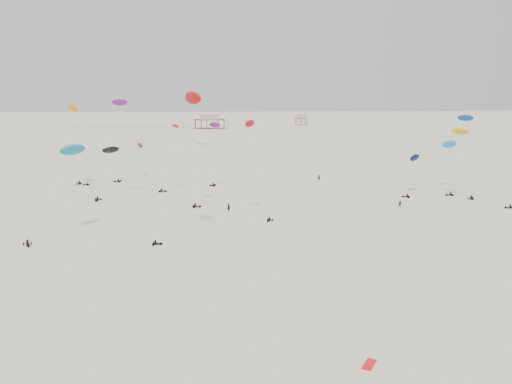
{
  "coord_description": "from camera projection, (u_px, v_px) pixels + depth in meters",
  "views": [
    {
      "loc": [
        -7.76,
        -2.35,
        25.28
      ],
      "look_at": [
        0.0,
        88.0,
        7.0
      ],
      "focal_mm": 35.0,
      "sensor_mm": 36.0,
      "label": 1
    }
  ],
  "objects": [
    {
      "name": "ground_plane",
      "position": [
        233.0,
        155.0,
        203.28
      ],
      "size": [
        900.0,
        900.0,
        0.0
      ],
      "primitive_type": "plane",
      "color": "beige"
    },
    {
      "name": "pavilion_main",
      "position": [
        210.0,
        122.0,
        348.11
      ],
      "size": [
        21.0,
        13.0,
        9.8
      ],
      "color": "brown",
      "rests_on": "ground"
    },
    {
      "name": "pavilion_small",
      "position": [
        301.0,
        121.0,
        383.43
      ],
      "size": [
        9.0,
        7.0,
        8.0
      ],
      "color": "brown",
      "rests_on": "ground"
    },
    {
      "name": "pier_fence",
      "position": [
        134.0,
        128.0,
        344.42
      ],
      "size": [
        80.2,
        0.2,
        1.5
      ],
      "color": "black",
      "rests_on": "ground"
    },
    {
      "name": "rig_0",
      "position": [
        112.0,
        136.0,
        120.43
      ],
      "size": [
        7.66,
        10.97,
        24.1
      ],
      "rotation": [
        0.0,
        0.0,
        3.01
      ],
      "color": "black",
      "rests_on": "ground"
    },
    {
      "name": "rig_1",
      "position": [
        214.0,
        152.0,
        135.06
      ],
      "size": [
        3.54,
        4.33,
        17.37
      ],
      "rotation": [
        0.0,
        0.0,
        5.72
      ],
      "color": "black",
      "rests_on": "ground"
    },
    {
      "name": "rig_2",
      "position": [
        479.0,
        144.0,
        114.99
      ],
      "size": [
        8.28,
        14.31,
        22.28
      ],
      "rotation": [
        0.0,
        0.0,
        1.46
      ],
      "color": "black",
      "rests_on": "ground"
    },
    {
      "name": "rig_3",
      "position": [
        255.0,
        147.0,
        103.51
      ],
      "size": [
        5.61,
        13.25,
        20.5
      ],
      "rotation": [
        0.0,
        0.0,
        2.61
      ],
      "color": "black",
      "rests_on": "ground"
    },
    {
      "name": "rig_4",
      "position": [
        65.0,
        165.0,
        89.79
      ],
      "size": [
        9.12,
        14.49,
        17.84
      ],
      "rotation": [
        0.0,
        0.0,
        3.6
      ],
      "color": "black",
      "rests_on": "ground"
    },
    {
      "name": "rig_5",
      "position": [
        463.0,
        149.0,
        121.49
      ],
      "size": [
        4.24,
        10.14,
        16.83
      ],
      "rotation": [
        0.0,
        0.0,
        5.51
      ],
      "color": "black",
      "rests_on": "ground"
    },
    {
      "name": "rig_6",
      "position": [
        200.0,
        163.0,
        114.73
      ],
      "size": [
        4.19,
        11.0,
        15.16
      ],
      "rotation": [
        0.0,
        0.0,
        4.79
      ],
      "color": "black",
      "rests_on": "ground"
    },
    {
      "name": "rig_7",
      "position": [
        449.0,
        152.0,
        131.66
      ],
      "size": [
        8.43,
        14.54,
        16.66
      ],
      "rotation": [
        0.0,
        0.0,
        1.47
      ],
      "color": "black",
      "rests_on": "ground"
    },
    {
      "name": "rig_8",
      "position": [
        169.0,
        159.0,
        128.32
      ],
      "size": [
        6.01,
        6.81,
        17.31
      ],
      "rotation": [
        0.0,
        0.0,
        4.5
      ],
      "color": "black",
      "rests_on": "ground"
    },
    {
      "name": "rig_9",
      "position": [
        132.0,
        157.0,
        148.08
      ],
      "size": [
        7.7,
        14.25,
        14.78
      ],
      "rotation": [
        0.0,
        0.0,
        1.44
      ],
      "color": "black",
      "rests_on": "ground"
    },
    {
      "name": "rig_10",
      "position": [
        108.0,
        154.0,
        139.0
      ],
      "size": [
        10.13,
        6.97,
        11.44
      ],
      "rotation": [
        0.0,
        0.0,
        1.4
      ],
      "color": "black",
      "rests_on": "ground"
    },
    {
      "name": "rig_11",
      "position": [
        190.0,
        110.0,
        89.99
      ],
      "size": [
        9.25,
        14.8,
        26.6
      ],
      "rotation": [
        0.0,
        0.0,
        4.66
      ],
      "color": "black",
      "rests_on": "ground"
    },
    {
      "name": "rig_12",
      "position": [
        74.0,
        119.0,
        136.03
      ],
      "size": [
        5.28,
        6.23,
        22.46
      ],
      "rotation": [
        0.0,
        0.0,
        -0.02
      ],
      "color": "black",
      "rests_on": "ground"
    },
    {
      "name": "rig_13",
      "position": [
        413.0,
        165.0,
        125.91
      ],
      "size": [
        8.12,
        10.77,
        11.44
      ],
      "rotation": [
        0.0,
        0.0,
        1.09
      ],
      "color": "black",
      "rests_on": "ground"
    },
    {
      "name": "spectator_0",
      "position": [
        229.0,
        212.0,
        107.1
      ],
      "size": [
        0.95,
        0.82,
        2.21
      ],
      "primitive_type": "imported",
      "rotation": [
        0.0,
        0.0,
        2.74
      ],
      "color": "black",
      "rests_on": "ground"
    },
    {
      "name": "spectator_1",
      "position": [
        400.0,
        207.0,
        110.83
      ],
      "size": [
        1.04,
        0.78,
        1.89
      ],
      "primitive_type": "imported",
      "rotation": [
        0.0,
        0.0,
        5.99
      ],
      "color": "black",
      "rests_on": "ground"
    },
    {
      "name": "spectator_3",
      "position": [
        319.0,
        180.0,
        144.52
      ],
      "size": [
        0.87,
        0.62,
        2.3
      ],
      "primitive_type": "imported",
      "rotation": [
        0.0,
        0.0,
        3.08
      ],
      "color": "black",
      "rests_on": "ground"
    },
    {
      "name": "grounded_kite_a",
      "position": [
        369.0,
        365.0,
        47.02
      ],
      "size": [
        1.97,
        2.33,
        0.08
      ],
      "primitive_type": "cube",
      "rotation": [
        0.0,
        0.0,
        0.98
      ],
      "color": "red",
      "rests_on": "ground"
    }
  ]
}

